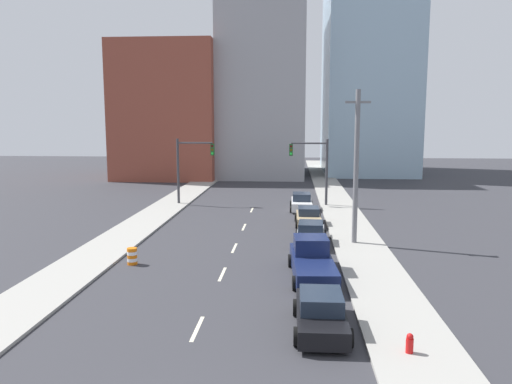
# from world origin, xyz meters

# --- Properties ---
(sidewalk_left) EXTENTS (3.37, 89.87, 0.14)m
(sidewalk_left) POSITION_xyz_m (-8.02, 44.94, 0.07)
(sidewalk_left) COLOR #9E9B93
(sidewalk_left) RESTS_ON ground
(sidewalk_right) EXTENTS (3.37, 89.87, 0.14)m
(sidewalk_right) POSITION_xyz_m (8.02, 44.94, 0.07)
(sidewalk_right) COLOR #9E9B93
(sidewalk_right) RESTS_ON ground
(lane_stripe_at_8m) EXTENTS (0.16, 2.40, 0.01)m
(lane_stripe_at_8m) POSITION_xyz_m (0.00, 7.73, 0.00)
(lane_stripe_at_8m) COLOR beige
(lane_stripe_at_8m) RESTS_ON ground
(lane_stripe_at_15m) EXTENTS (0.16, 2.40, 0.01)m
(lane_stripe_at_15m) POSITION_xyz_m (0.00, 14.72, 0.00)
(lane_stripe_at_15m) COLOR beige
(lane_stripe_at_15m) RESTS_ON ground
(lane_stripe_at_20m) EXTENTS (0.16, 2.40, 0.01)m
(lane_stripe_at_20m) POSITION_xyz_m (0.00, 20.19, 0.00)
(lane_stripe_at_20m) COLOR beige
(lane_stripe_at_20m) RESTS_ON ground
(lane_stripe_at_27m) EXTENTS (0.16, 2.40, 0.01)m
(lane_stripe_at_27m) POSITION_xyz_m (0.00, 26.54, 0.00)
(lane_stripe_at_27m) COLOR beige
(lane_stripe_at_27m) RESTS_ON ground
(lane_stripe_at_34m) EXTENTS (0.16, 2.40, 0.01)m
(lane_stripe_at_34m) POSITION_xyz_m (0.00, 33.91, 0.00)
(lane_stripe_at_34m) COLOR beige
(lane_stripe_at_34m) RESTS_ON ground
(building_brick_left) EXTENTS (14.00, 16.00, 18.61)m
(building_brick_left) POSITION_xyz_m (-13.76, 61.37, 9.30)
(building_brick_left) COLOR brown
(building_brick_left) RESTS_ON ground
(building_office_center) EXTENTS (12.00, 20.00, 26.41)m
(building_office_center) POSITION_xyz_m (-0.76, 65.37, 13.21)
(building_office_center) COLOR #99999E
(building_office_center) RESTS_ON ground
(building_glass_right) EXTENTS (13.00, 20.00, 39.21)m
(building_glass_right) POSITION_xyz_m (15.07, 69.37, 19.61)
(building_glass_right) COLOR #99B7CC
(building_glass_right) RESTS_ON ground
(traffic_signal_left) EXTENTS (3.66, 0.35, 6.35)m
(traffic_signal_left) POSITION_xyz_m (-6.34, 36.45, 4.06)
(traffic_signal_left) COLOR #38383D
(traffic_signal_left) RESTS_ON ground
(traffic_signal_right) EXTENTS (3.66, 0.35, 6.35)m
(traffic_signal_right) POSITION_xyz_m (5.88, 36.45, 4.06)
(traffic_signal_right) COLOR #38383D
(traffic_signal_right) RESTS_ON ground
(utility_pole_right_mid) EXTENTS (1.60, 0.32, 10.00)m
(utility_pole_right_mid) POSITION_xyz_m (7.72, 21.72, 5.12)
(utility_pole_right_mid) COLOR slate
(utility_pole_right_mid) RESTS_ON ground
(traffic_barrel) EXTENTS (0.56, 0.56, 0.95)m
(traffic_barrel) POSITION_xyz_m (-5.32, 16.14, 0.47)
(traffic_barrel) COLOR orange
(traffic_barrel) RESTS_ON ground
(fire_hydrant) EXTENTS (0.26, 0.26, 0.84)m
(fire_hydrant) POSITION_xyz_m (7.71, 5.97, 0.41)
(fire_hydrant) COLOR red
(fire_hydrant) RESTS_ON ground
(sedan_black) EXTENTS (2.14, 4.59, 1.51)m
(sedan_black) POSITION_xyz_m (4.79, 7.95, 0.69)
(sedan_black) COLOR black
(sedan_black) RESTS_ON ground
(pickup_truck_navy) EXTENTS (2.56, 6.33, 1.94)m
(pickup_truck_navy) POSITION_xyz_m (4.71, 14.66, 0.80)
(pickup_truck_navy) COLOR #141E47
(pickup_truck_navy) RESTS_ON ground
(sedan_gray) EXTENTS (2.26, 4.71, 1.45)m
(sedan_gray) POSITION_xyz_m (4.88, 21.67, 0.66)
(sedan_gray) COLOR slate
(sedan_gray) RESTS_ON ground
(sedan_tan) EXTENTS (2.13, 4.27, 1.40)m
(sedan_tan) POSITION_xyz_m (4.92, 27.72, 0.64)
(sedan_tan) COLOR tan
(sedan_tan) RESTS_ON ground
(sedan_white) EXTENTS (2.10, 4.69, 1.54)m
(sedan_white) POSITION_xyz_m (4.50, 34.30, 0.69)
(sedan_white) COLOR silver
(sedan_white) RESTS_ON ground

